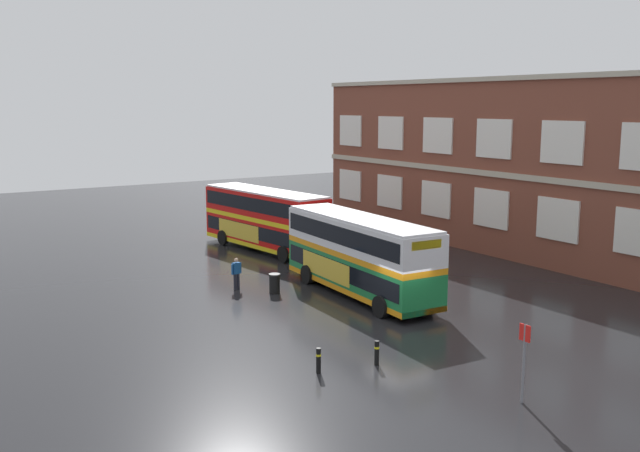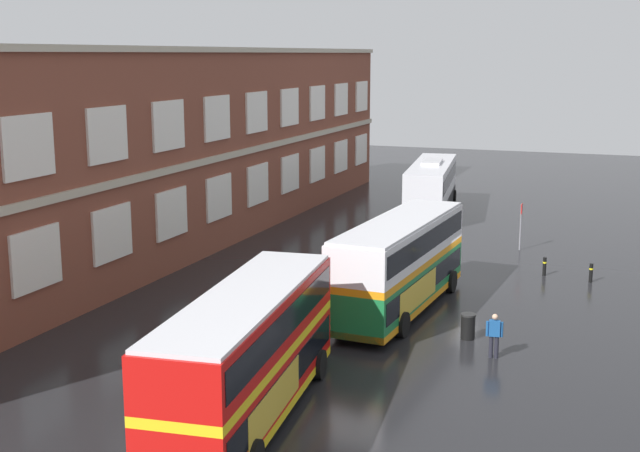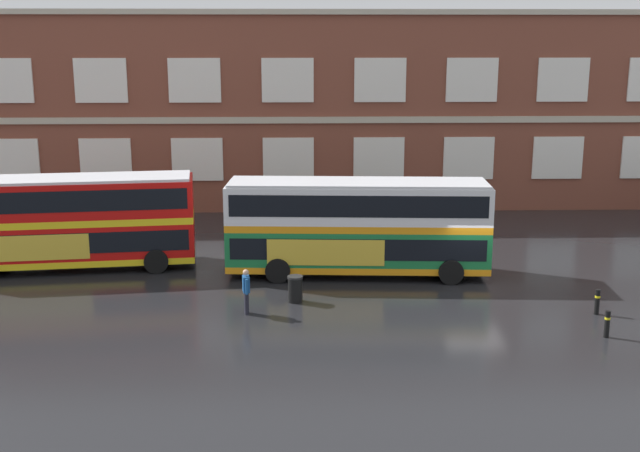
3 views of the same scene
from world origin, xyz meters
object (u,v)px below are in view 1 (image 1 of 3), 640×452
Objects in this scene: station_litter_bin at (275,283)px; waiting_passenger at (236,272)px; safety_bollard_east at (377,352)px; double_decker_near at (265,219)px; safety_bollard_west at (319,360)px; double_decker_middle at (360,254)px; bus_stand_flag at (524,356)px.

waiting_passenger is at bearing -143.92° from station_litter_bin.
waiting_passenger reaches higher than safety_bollard_east.
waiting_passenger is 1.79× the size of safety_bollard_east.
safety_bollard_east is (12.88, -0.47, -0.44)m from waiting_passenger.
waiting_passenger is 2.26m from station_litter_bin.
double_decker_near is 22.45m from safety_bollard_west.
safety_bollard_east is (8.42, -5.32, -1.66)m from double_decker_middle.
safety_bollard_east is at bearing -32.28° from double_decker_middle.
bus_stand_flag is (18.24, 1.47, 0.70)m from waiting_passenger.
bus_stand_flag is (26.41, -4.70, -0.51)m from double_decker_near.
waiting_passenger is at bearing 167.41° from safety_bollard_west.
double_decker_near is 11.81× the size of safety_bollard_east.
station_litter_bin is 11.32m from safety_bollard_west.
bus_stand_flag is at bearing -13.78° from double_decker_middle.
station_litter_bin is (-16.44, -0.16, -1.12)m from bus_stand_flag.
station_litter_bin reaches higher than safety_bollard_west.
double_decker_near is 11.81× the size of safety_bollard_west.
safety_bollard_west is (10.56, -4.07, -0.03)m from station_litter_bin.
double_decker_near is 1.01× the size of double_decker_middle.
station_litter_bin is 1.08× the size of safety_bollard_east.
double_decker_middle is 11.72× the size of safety_bollard_west.
station_litter_bin is 1.08× the size of safety_bollard_west.
double_decker_near reaches higher than waiting_passenger.
double_decker_near reaches higher than bus_stand_flag.
double_decker_middle is 4.13× the size of bus_stand_flag.
double_decker_middle is 6.55× the size of waiting_passenger.
double_decker_middle reaches higher than safety_bollard_west.
bus_stand_flag is 2.84× the size of safety_bollard_east.
safety_bollard_east is at bearing -17.52° from double_decker_near.
double_decker_middle reaches higher than safety_bollard_east.
double_decker_near is 4.16× the size of bus_stand_flag.
station_litter_bin is at bearing -26.01° from double_decker_near.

